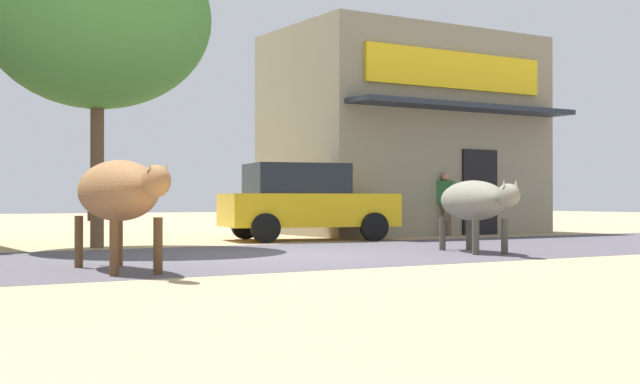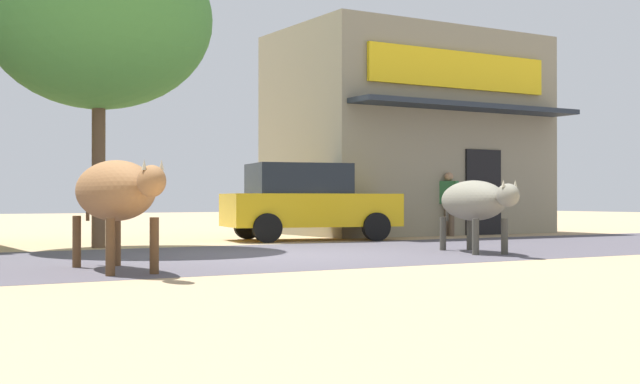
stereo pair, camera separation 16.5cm
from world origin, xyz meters
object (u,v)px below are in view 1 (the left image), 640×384
cow_near_brown (118,192)px  pedestrian_by_shop (446,199)px  parked_hatchback_car (305,201)px  roadside_tree (97,19)px  cow_far_dark (474,201)px

cow_near_brown → pedestrian_by_shop: size_ratio=1.87×
pedestrian_by_shop → cow_near_brown: bearing=-150.2°
parked_hatchback_car → pedestrian_by_shop: (3.94, 0.03, 0.05)m
parked_hatchback_car → cow_near_brown: (-6.00, -5.65, 0.14)m
roadside_tree → parked_hatchback_car: 5.79m
roadside_tree → cow_near_brown: roadside_tree is taller
cow_near_brown → roadside_tree: bearing=75.6°
parked_hatchback_car → pedestrian_by_shop: 3.94m
parked_hatchback_car → pedestrian_by_shop: parked_hatchback_car is taller
parked_hatchback_car → cow_near_brown: parked_hatchback_car is taller
parked_hatchback_car → cow_near_brown: bearing=-136.7°
parked_hatchback_car → pedestrian_by_shop: size_ratio=2.58×
roadside_tree → cow_near_brown: bearing=-104.4°
cow_far_dark → pedestrian_by_shop: size_ratio=1.68×
cow_near_brown → pedestrian_by_shop: bearing=29.8°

